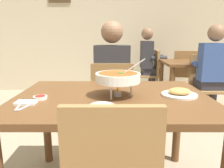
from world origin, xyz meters
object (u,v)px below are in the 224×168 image
object	(u,v)px
patron_bg_middle	(211,67)
chair_bg_right	(184,71)
rice_plate	(102,109)
dining_table_far	(193,70)
patron_bg_left	(148,59)
chair_bg_middle	(205,83)
chair_diner_main	(112,99)
chair_bg_left	(150,71)
diner_main	(112,76)
curry_bowl	(118,78)
dining_table_main	(112,110)
sauce_dish	(40,97)
appetizer_plate	(179,93)

from	to	relation	value
patron_bg_middle	chair_bg_right	bearing A→B (deg)	89.65
chair_bg_right	patron_bg_middle	bearing A→B (deg)	-90.35
rice_plate	dining_table_far	bearing A→B (deg)	60.01
patron_bg_left	chair_bg_middle	bearing A→B (deg)	-57.95
chair_diner_main	patron_bg_middle	world-z (taller)	patron_bg_middle
chair_diner_main	chair_bg_left	distance (m)	1.98
diner_main	chair_bg_right	size ratio (longest dim) A/B	1.46
rice_plate	chair_bg_middle	size ratio (longest dim) A/B	0.27
diner_main	chair_bg_left	size ratio (longest dim) A/B	1.46
curry_bowl	patron_bg_left	distance (m)	2.73
chair_bg_right	dining_table_far	bearing A→B (deg)	-92.87
dining_table_main	patron_bg_middle	bearing A→B (deg)	47.53
curry_bowl	chair_bg_middle	size ratio (longest dim) A/B	0.37
rice_plate	patron_bg_middle	distance (m)	2.28
patron_bg_left	chair_bg_right	bearing A→B (deg)	-4.98
chair_bg_middle	chair_bg_right	bearing A→B (deg)	89.18
sauce_dish	curry_bowl	bearing A→B (deg)	7.50
rice_plate	chair_bg_middle	xyz separation A→B (m)	(1.39, 1.92, -0.27)
patron_bg_middle	patron_bg_left	bearing A→B (deg)	119.59
chair_diner_main	dining_table_far	bearing A→B (deg)	44.00
dining_table_main	appetizer_plate	xyz separation A→B (m)	(0.46, -0.00, 0.12)
dining_table_main	curry_bowl	size ratio (longest dim) A/B	3.98
dining_table_far	chair_bg_middle	distance (m)	0.48
dining_table_main	chair_bg_middle	xyz separation A→B (m)	(1.34, 1.59, -0.15)
chair_diner_main	diner_main	distance (m)	0.24
dining_table_main	rice_plate	world-z (taller)	rice_plate
appetizer_plate	diner_main	bearing A→B (deg)	119.65
curry_bowl	appetizer_plate	xyz separation A→B (m)	(0.42, 0.01, -0.11)
chair_bg_right	rice_plate	bearing A→B (deg)	-115.80
rice_plate	dining_table_far	size ratio (longest dim) A/B	0.24
diner_main	appetizer_plate	xyz separation A→B (m)	(0.46, -0.81, 0.03)
chair_bg_middle	dining_table_main	bearing A→B (deg)	-130.08
dining_table_main	chair_bg_left	distance (m)	2.72
dining_table_far	curry_bowl	bearing A→B (deg)	-121.85
sauce_dish	dining_table_far	world-z (taller)	sauce_dish
diner_main	patron_bg_left	world-z (taller)	same
rice_plate	sauce_dish	size ratio (longest dim) A/B	2.67
sauce_dish	patron_bg_left	world-z (taller)	patron_bg_left
chair_bg_right	patron_bg_middle	world-z (taller)	patron_bg_middle
diner_main	chair_bg_left	xyz separation A→B (m)	(0.73, 1.81, -0.24)
sauce_dish	diner_main	bearing A→B (deg)	62.29
dining_table_main	sauce_dish	size ratio (longest dim) A/B	14.70
curry_bowl	dining_table_far	size ratio (longest dim) A/B	0.33
chair_diner_main	patron_bg_left	xyz separation A→B (m)	(0.68, 1.86, 0.24)
appetizer_plate	sauce_dish	xyz separation A→B (m)	(-0.93, -0.08, -0.01)
rice_plate	patron_bg_left	size ratio (longest dim) A/B	0.18
diner_main	dining_table_main	bearing A→B (deg)	-90.00
diner_main	chair_bg_right	xyz separation A→B (m)	(1.35, 1.76, -0.24)
patron_bg_middle	chair_bg_left	bearing A→B (deg)	118.38
dining_table_main	rice_plate	size ratio (longest dim) A/B	5.51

